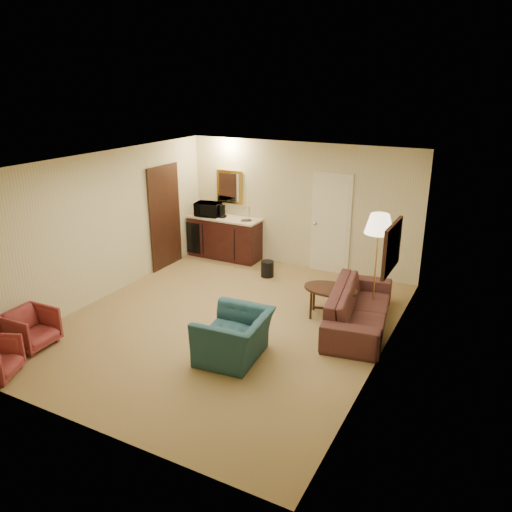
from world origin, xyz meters
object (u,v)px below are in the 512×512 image
Objects in this scene: floor_lamp at (376,265)px; wetbar_cabinet at (225,238)px; rose_chair_near at (31,327)px; teal_armchair at (234,329)px; waste_bin at (267,269)px; microwave at (208,208)px; coffee_table at (330,302)px; sofa at (360,301)px; coffee_maker at (222,211)px.

wetbar_cabinet is at bearing 160.28° from floor_lamp.
rose_chair_near is 0.36× the size of floor_lamp.
waste_bin is at bearing -167.33° from teal_armchair.
floor_lamp reaches higher than microwave.
sofa is at bearing -12.07° from coffee_table.
coffee_table is 1.64× the size of microwave.
floor_lamp is (0.08, 0.53, 0.44)m from sofa.
floor_lamp reaches higher than coffee_table.
coffee_table is 0.51× the size of floor_lamp.
sofa is 0.70m from floor_lamp.
coffee_maker is (-0.04, -0.02, 0.60)m from wetbar_cabinet.
sofa is at bearing -33.41° from microwave.
wetbar_cabinet is at bearing -8.22° from rose_chair_near.
teal_armchair is 2.71m from floor_lamp.
coffee_maker reaches higher than waste_bin.
coffee_maker is at bearing -4.45° from microwave.
wetbar_cabinet reaches higher than waste_bin.
microwave reaches higher than sofa.
microwave reaches higher than coffee_table.
rose_chair_near is at bearing 115.82° from sofa.
teal_armchair is at bearing -61.96° from microwave.
wetbar_cabinet is at bearing -152.47° from teal_armchair.
waste_bin is (-2.25, 1.25, -0.27)m from sofa.
microwave is at bearing -3.60° from rose_chair_near.
microwave is (-4.07, 1.27, 0.23)m from floor_lamp.
coffee_maker is at bearing -7.76° from rose_chair_near.
microwave is (0.12, 4.67, 0.79)m from rose_chair_near.
microwave is at bearing -172.70° from wetbar_cabinet.
rose_chair_near is 4.78m from coffee_maker.
sofa is at bearing -29.06° from waste_bin.
wetbar_cabinet is 4.30m from teal_armchair.
coffee_maker reaches higher than teal_armchair.
waste_bin is at bearing 146.54° from coffee_table.
teal_armchair reaches higher than waste_bin.
wetbar_cabinet is 5.09× the size of waste_bin.
wetbar_cabinet is 0.74× the size of sofa.
rose_chair_near is 4.65m from coffee_table.
coffee_maker is (0.34, 0.03, -0.05)m from microwave.
coffee_table is at bearing 153.05° from teal_armchair.
floor_lamp is 3.21× the size of microwave.
teal_armchair is at bearing 134.86° from sofa.
rose_chair_near is at bearing -96.05° from wetbar_cabinet.
rose_chair_near is at bearing -140.89° from floor_lamp.
coffee_table is at bearing -52.32° from rose_chair_near.
coffee_table is 3.94m from microwave.
sofa is 2.47× the size of coffee_table.
floor_lamp reaches higher than wetbar_cabinet.
wetbar_cabinet reaches higher than sofa.
floor_lamp is at bearing -10.90° from coffee_maker.
teal_armchair is (-1.28, -1.77, 0.02)m from sofa.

